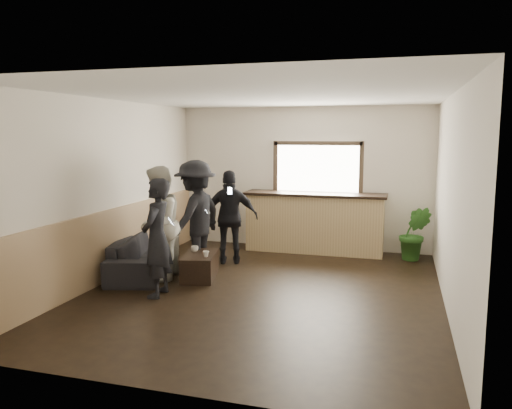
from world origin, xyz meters
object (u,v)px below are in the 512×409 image
(person_a, at_px, (157,238))
(person_d, at_px, (230,217))
(cup_b, at_px, (206,254))
(person_b, at_px, (159,224))
(person_c, at_px, (196,216))
(bar_counter, at_px, (315,219))
(cup_a, at_px, (195,249))
(potted_plant, at_px, (415,233))
(sofa, at_px, (144,254))
(coffee_table, at_px, (200,266))

(person_a, relative_size, person_d, 1.01)
(cup_b, relative_size, person_d, 0.06)
(person_b, xyz_separation_m, person_c, (0.35, 0.65, 0.03))
(bar_counter, bearing_deg, person_d, -134.20)
(cup_a, bearing_deg, bar_counter, 54.30)
(bar_counter, distance_m, person_c, 2.56)
(cup_a, xyz_separation_m, cup_b, (0.30, -0.26, -0.00))
(cup_a, height_order, potted_plant, potted_plant)
(cup_a, xyz_separation_m, person_b, (-0.43, -0.39, 0.46))
(cup_a, relative_size, person_b, 0.07)
(sofa, height_order, coffee_table, sofa)
(cup_b, bearing_deg, bar_counter, 62.62)
(person_a, bearing_deg, sofa, -149.01)
(cup_a, relative_size, cup_b, 1.24)
(potted_plant, bearing_deg, coffee_table, -147.31)
(person_d, bearing_deg, coffee_table, 62.04)
(person_a, xyz_separation_m, person_b, (-0.34, 0.71, 0.06))
(person_b, bearing_deg, person_a, 15.79)
(coffee_table, xyz_separation_m, cup_b, (0.17, -0.15, 0.24))
(person_c, distance_m, person_d, 0.74)
(potted_plant, relative_size, person_c, 0.54)
(coffee_table, relative_size, person_b, 0.49)
(bar_counter, relative_size, person_a, 1.62)
(person_a, height_order, person_b, person_b)
(coffee_table, relative_size, person_c, 0.47)
(person_d, bearing_deg, person_a, 60.65)
(coffee_table, xyz_separation_m, potted_plant, (3.29, 2.11, 0.30))
(person_a, relative_size, person_b, 0.93)
(cup_a, relative_size, person_a, 0.07)
(person_d, bearing_deg, bar_counter, -152.41)
(bar_counter, relative_size, person_c, 1.46)
(cup_b, bearing_deg, person_a, -114.90)
(coffee_table, relative_size, cup_a, 7.23)
(cup_b, distance_m, person_a, 1.01)
(bar_counter, distance_m, cup_b, 2.77)
(coffee_table, xyz_separation_m, person_b, (-0.56, -0.28, 0.70))
(person_a, bearing_deg, cup_b, 149.13)
(potted_plant, bearing_deg, person_d, -160.32)
(sofa, distance_m, person_b, 0.82)
(sofa, relative_size, person_a, 1.22)
(person_a, bearing_deg, person_d, 162.90)
(person_b, height_order, person_d, person_b)
(coffee_table, xyz_separation_m, person_c, (-0.21, 0.37, 0.73))
(bar_counter, relative_size, sofa, 1.33)
(cup_b, height_order, potted_plant, potted_plant)
(coffee_table, distance_m, cup_b, 0.33)
(cup_a, height_order, person_d, person_d)
(sofa, bearing_deg, person_b, -141.80)
(potted_plant, height_order, person_a, person_a)
(sofa, distance_m, cup_b, 1.20)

